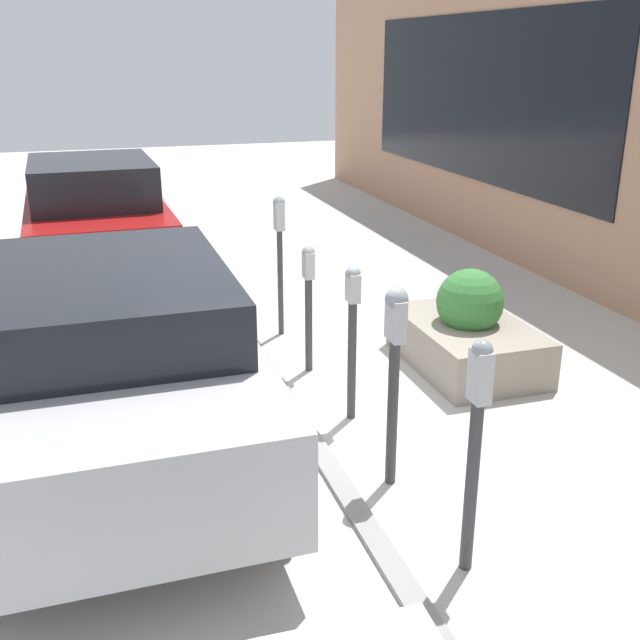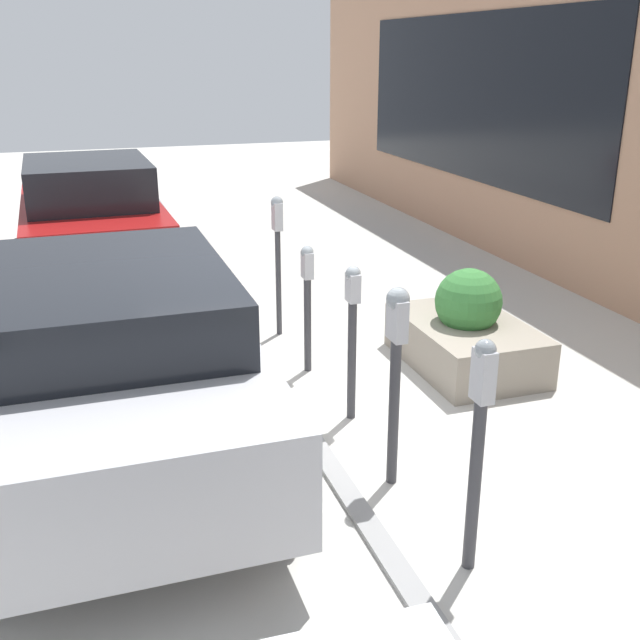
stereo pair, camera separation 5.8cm
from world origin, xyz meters
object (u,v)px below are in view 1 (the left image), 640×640
(parking_meter_nearest, at_px, (476,434))
(parked_car_rear, at_px, (95,210))
(parking_meter_fourth, at_px, (309,293))
(parked_car_middle, at_px, (113,353))
(planter_box, at_px, (468,334))
(parking_meter_middle, at_px, (352,325))
(parking_meter_second, at_px, (395,355))
(parking_meter_farthest, at_px, (280,241))

(parking_meter_nearest, relative_size, parked_car_rear, 0.35)
(parking_meter_fourth, distance_m, parked_car_middle, 2.14)
(parking_meter_nearest, distance_m, parked_car_middle, 2.88)
(parking_meter_fourth, relative_size, planter_box, 0.79)
(parking_meter_nearest, relative_size, parking_meter_middle, 1.10)
(parking_meter_second, distance_m, parking_meter_fourth, 2.15)
(parking_meter_nearest, relative_size, parking_meter_second, 1.00)
(parking_meter_farthest, bearing_deg, parked_car_rear, 26.68)
(parking_meter_farthest, height_order, parked_car_middle, parking_meter_farthest)
(parking_meter_nearest, distance_m, planter_box, 3.22)
(planter_box, distance_m, parked_car_rear, 6.11)
(parked_car_rear, bearing_deg, parking_meter_middle, -163.49)
(parking_meter_middle, relative_size, parking_meter_farthest, 0.88)
(parking_meter_fourth, relative_size, parking_meter_farthest, 0.82)
(parking_meter_nearest, distance_m, parking_meter_farthest, 4.25)
(parking_meter_middle, relative_size, planter_box, 0.84)
(parking_meter_second, xyz_separation_m, parking_meter_farthest, (3.21, -0.02, 0.05))
(parking_meter_middle, bearing_deg, parked_car_rear, 17.97)
(parking_meter_nearest, bearing_deg, parking_meter_middle, -0.28)
(parking_meter_nearest, bearing_deg, planter_box, -28.10)
(parking_meter_middle, height_order, parked_car_middle, parked_car_middle)
(parking_meter_middle, bearing_deg, parked_car_middle, 88.50)
(parking_meter_farthest, bearing_deg, parking_meter_nearest, -179.43)
(parking_meter_second, bearing_deg, parked_car_middle, 59.11)
(parking_meter_farthest, xyz_separation_m, parked_car_middle, (-2.10, 1.88, -0.24))
(parking_meter_middle, bearing_deg, parking_meter_farthest, 1.38)
(parking_meter_second, relative_size, parking_meter_middle, 1.10)
(parking_meter_middle, distance_m, parked_car_middle, 1.93)
(planter_box, distance_m, parked_car_middle, 3.51)
(parking_meter_second, height_order, parking_meter_fourth, parking_meter_second)
(parked_car_middle, xyz_separation_m, parked_car_rear, (5.74, -0.05, -0.00))
(parking_meter_nearest, height_order, parking_meter_second, parking_meter_nearest)
(parking_meter_farthest, bearing_deg, parking_meter_second, 179.56)
(parking_meter_nearest, relative_size, parking_meter_farthest, 0.97)
(parking_meter_second, relative_size, parking_meter_farthest, 0.97)
(parking_meter_second, distance_m, parking_meter_farthest, 3.21)
(parking_meter_fourth, bearing_deg, parking_meter_farthest, 0.04)
(parking_meter_farthest, bearing_deg, parked_car_middle, 138.29)
(parking_meter_second, distance_m, parked_car_rear, 7.08)
(parking_meter_second, bearing_deg, planter_box, -41.57)
(parking_meter_second, height_order, parked_car_rear, parked_car_rear)
(planter_box, relative_size, parked_car_rear, 0.38)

